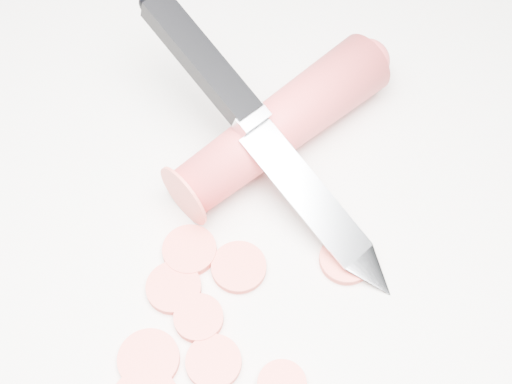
{
  "coord_description": "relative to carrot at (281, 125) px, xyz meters",
  "views": [
    {
      "loc": [
        0.01,
        -0.2,
        0.42
      ],
      "look_at": [
        0.02,
        0.04,
        0.02
      ],
      "focal_mm": 50.0,
      "sensor_mm": 36.0,
      "label": 1
    }
  ],
  "objects": [
    {
      "name": "ground",
      "position": [
        -0.04,
        -0.09,
        -0.02
      ],
      "size": [
        2.4,
        2.4,
        0.0
      ],
      "primitive_type": "plane",
      "color": "silver",
      "rests_on": "ground"
    },
    {
      "name": "carrot",
      "position": [
        0.0,
        0.0,
        0.0
      ],
      "size": [
        0.16,
        0.14,
        0.04
      ],
      "primitive_type": "cylinder",
      "rotation": [
        1.57,
        0.0,
        -0.9
      ],
      "color": "#D5363A",
      "rests_on": "ground"
    },
    {
      "name": "carrot_slice_1",
      "position": [
        -0.06,
        -0.13,
        -0.02
      ],
      "size": [
        0.03,
        0.03,
        0.01
      ],
      "primitive_type": "cylinder",
      "color": "#EB5245",
      "rests_on": "ground"
    },
    {
      "name": "carrot_slice_2",
      "position": [
        -0.07,
        -0.08,
        -0.02
      ],
      "size": [
        0.04,
        0.04,
        0.01
      ],
      "primitive_type": "cylinder",
      "color": "#EB5245",
      "rests_on": "ground"
    },
    {
      "name": "carrot_slice_4",
      "position": [
        0.04,
        -0.1,
        -0.02
      ],
      "size": [
        0.03,
        0.03,
        0.01
      ],
      "primitive_type": "cylinder",
      "color": "#EB5245",
      "rests_on": "ground"
    },
    {
      "name": "carrot_slice_5",
      "position": [
        -0.03,
        -0.1,
        -0.02
      ],
      "size": [
        0.04,
        0.04,
        0.01
      ],
      "primitive_type": "cylinder",
      "color": "#EB5245",
      "rests_on": "ground"
    },
    {
      "name": "carrot_slice_6",
      "position": [
        -0.05,
        -0.16,
        -0.02
      ],
      "size": [
        0.03,
        0.03,
        0.01
      ],
      "primitive_type": "cylinder",
      "color": "#EB5245",
      "rests_on": "ground"
    },
    {
      "name": "carrot_slice_7",
      "position": [
        -0.09,
        -0.15,
        -0.02
      ],
      "size": [
        0.04,
        0.04,
        0.01
      ],
      "primitive_type": "cylinder",
      "color": "#EB5245",
      "rests_on": "ground"
    },
    {
      "name": "carrot_slice_8",
      "position": [
        -0.08,
        -0.11,
        -0.02
      ],
      "size": [
        0.03,
        0.03,
        0.01
      ],
      "primitive_type": "cylinder",
      "color": "#EB5245",
      "rests_on": "ground"
    },
    {
      "name": "kitchen_knife",
      "position": [
        -0.01,
        -0.02,
        0.02
      ],
      "size": [
        0.17,
        0.21,
        0.09
      ],
      "primitive_type": null,
      "color": "#B5B8BC",
      "rests_on": "ground"
    }
  ]
}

